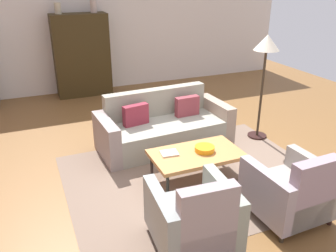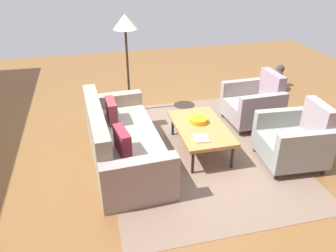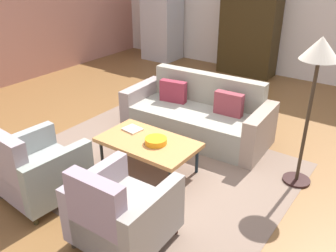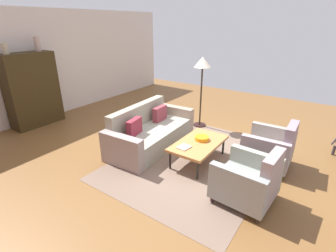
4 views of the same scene
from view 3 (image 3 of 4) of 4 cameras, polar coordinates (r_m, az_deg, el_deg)
The scene contains 12 objects.
ground_plane at distance 4.76m, azimuth 0.97°, elevation -5.46°, with size 10.64×10.64×0.00m, color brown.
wall_back at distance 8.07m, azimuth 19.74°, elevation 16.88°, with size 8.87×0.12×2.80m, color silver.
area_rug at distance 4.64m, azimuth -2.65°, elevation -6.40°, with size 3.40×2.60×0.01m, color #7B6454.
couch at distance 5.33m, azimuth 4.83°, elevation 1.56°, with size 2.15×1.01×0.86m.
coffee_table at distance 4.42m, azimuth -3.14°, elevation -2.72°, with size 1.20×0.70×0.40m.
armchair_left at distance 4.16m, azimuth -20.01°, elevation -6.75°, with size 0.85×0.85×0.88m.
armchair_right at distance 3.38m, azimuth -7.66°, elevation -13.71°, with size 0.82×0.82×0.88m.
fruit_bowl at distance 4.32m, azimuth -1.92°, elevation -2.36°, with size 0.26×0.26×0.07m, color orange.
book_stack at distance 4.67m, azimuth -5.60°, elevation -0.50°, with size 0.25×0.22×0.02m.
cabinet at distance 8.12m, azimuth 12.66°, elevation 14.17°, with size 1.20×0.51×1.80m.
refrigerator at distance 9.13m, azimuth -0.94°, elevation 16.20°, with size 0.80×0.73×1.85m.
floor_lamp at distance 4.05m, azimuth 22.53°, elevation 9.10°, with size 0.40×0.40×1.72m.
Camera 3 is at (2.31, -3.34, 2.49)m, focal length 38.77 mm.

